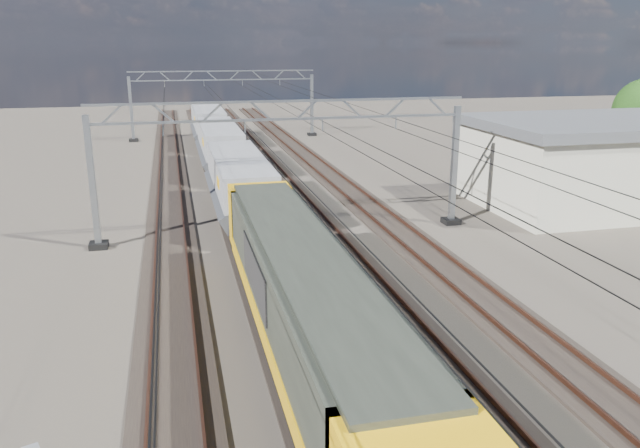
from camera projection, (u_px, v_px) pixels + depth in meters
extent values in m
plane|color=#2A251F|center=(301.00, 259.00, 29.53)|extent=(160.00, 160.00, 0.00)
cube|color=black|center=(171.00, 268.00, 28.18)|extent=(2.60, 140.00, 0.12)
cube|color=brown|center=(155.00, 266.00, 27.97)|extent=(0.08, 140.00, 0.16)
cube|color=brown|center=(187.00, 264.00, 28.29)|extent=(0.08, 140.00, 0.16)
cube|color=black|center=(259.00, 261.00, 29.07)|extent=(2.60, 140.00, 0.12)
cube|color=brown|center=(244.00, 259.00, 28.86)|extent=(0.08, 140.00, 0.16)
cube|color=brown|center=(274.00, 257.00, 29.18)|extent=(0.08, 140.00, 0.16)
cube|color=black|center=(342.00, 255.00, 29.95)|extent=(2.60, 140.00, 0.12)
cube|color=brown|center=(327.00, 253.00, 29.75)|extent=(0.08, 140.00, 0.16)
cube|color=brown|center=(356.00, 251.00, 30.07)|extent=(0.08, 140.00, 0.16)
cube|color=black|center=(420.00, 249.00, 30.84)|extent=(2.60, 140.00, 0.12)
cube|color=brown|center=(406.00, 247.00, 30.64)|extent=(0.08, 140.00, 0.16)
cube|color=brown|center=(433.00, 245.00, 30.96)|extent=(0.08, 140.00, 0.16)
cube|color=gray|center=(92.00, 184.00, 30.23)|extent=(0.30, 0.30, 6.60)
cube|color=gray|center=(454.00, 166.00, 34.45)|extent=(0.30, 0.30, 6.60)
cube|color=black|center=(99.00, 245.00, 31.11)|extent=(0.90, 0.90, 0.30)
cube|color=black|center=(451.00, 221.00, 35.33)|extent=(0.90, 0.90, 0.30)
cube|color=gray|center=(284.00, 101.00, 31.29)|extent=(19.30, 0.18, 0.12)
cube|color=gray|center=(284.00, 119.00, 31.54)|extent=(19.30, 0.18, 0.12)
cube|color=gray|center=(112.00, 114.00, 29.57)|extent=(1.03, 0.10, 0.94)
cube|color=gray|center=(163.00, 113.00, 30.10)|extent=(1.03, 0.10, 0.94)
cube|color=gray|center=(213.00, 112.00, 30.63)|extent=(1.03, 0.10, 0.94)
cube|color=gray|center=(261.00, 111.00, 31.15)|extent=(1.03, 0.10, 0.94)
cube|color=gray|center=(307.00, 110.00, 31.68)|extent=(1.03, 0.10, 0.94)
cube|color=gray|center=(352.00, 109.00, 32.21)|extent=(1.03, 0.10, 0.94)
cube|color=gray|center=(395.00, 107.00, 32.74)|extent=(1.03, 0.10, 0.94)
cube|color=gray|center=(437.00, 106.00, 33.26)|extent=(1.03, 0.10, 0.94)
cube|color=gray|center=(163.00, 129.00, 30.30)|extent=(0.06, 0.06, 0.65)
cube|color=gray|center=(245.00, 127.00, 31.19)|extent=(0.06, 0.06, 0.65)
cube|color=gray|center=(322.00, 124.00, 32.08)|extent=(0.06, 0.06, 0.65)
cube|color=gray|center=(396.00, 122.00, 32.97)|extent=(0.06, 0.06, 0.65)
cube|color=gray|center=(131.00, 110.00, 63.86)|extent=(0.30, 0.30, 6.60)
cube|color=gray|center=(312.00, 105.00, 68.08)|extent=(0.30, 0.30, 6.60)
cube|color=black|center=(134.00, 140.00, 64.74)|extent=(0.90, 0.90, 0.30)
cube|color=black|center=(312.00, 134.00, 68.96)|extent=(0.90, 0.90, 0.30)
cube|color=gray|center=(223.00, 71.00, 64.92)|extent=(19.30, 0.18, 0.12)
cube|color=gray|center=(223.00, 80.00, 65.17)|extent=(19.30, 0.18, 0.12)
cube|color=gray|center=(141.00, 76.00, 63.20)|extent=(1.03, 0.10, 0.94)
cube|color=gray|center=(165.00, 76.00, 63.73)|extent=(1.03, 0.10, 0.94)
cube|color=gray|center=(188.00, 76.00, 64.26)|extent=(1.03, 0.10, 0.94)
cube|color=gray|center=(212.00, 76.00, 64.78)|extent=(1.03, 0.10, 0.94)
cube|color=gray|center=(234.00, 75.00, 65.31)|extent=(1.03, 0.10, 0.94)
cube|color=gray|center=(257.00, 75.00, 65.84)|extent=(1.03, 0.10, 0.94)
cube|color=gray|center=(279.00, 75.00, 66.37)|extent=(1.03, 0.10, 0.94)
cube|color=gray|center=(301.00, 75.00, 66.89)|extent=(1.03, 0.10, 0.94)
cube|color=gray|center=(165.00, 84.00, 63.93)|extent=(0.06, 0.06, 0.65)
cube|color=gray|center=(204.00, 83.00, 64.82)|extent=(0.06, 0.06, 0.65)
cube|color=gray|center=(242.00, 83.00, 65.71)|extent=(0.06, 0.06, 0.65)
cube|color=gray|center=(280.00, 82.00, 66.60)|extent=(0.06, 0.06, 0.65)
cylinder|color=black|center=(164.00, 126.00, 34.13)|extent=(0.03, 140.00, 0.03)
cylinder|color=black|center=(163.00, 117.00, 33.99)|extent=(0.03, 140.00, 0.03)
cylinder|color=black|center=(237.00, 124.00, 35.02)|extent=(0.03, 140.00, 0.03)
cylinder|color=black|center=(236.00, 115.00, 34.88)|extent=(0.03, 140.00, 0.03)
cylinder|color=black|center=(306.00, 122.00, 35.91)|extent=(0.03, 140.00, 0.03)
cylinder|color=black|center=(306.00, 113.00, 35.77)|extent=(0.03, 140.00, 0.03)
cylinder|color=black|center=(372.00, 120.00, 36.79)|extent=(0.03, 140.00, 0.03)
cylinder|color=black|center=(373.00, 111.00, 36.65)|extent=(0.03, 140.00, 0.03)
cube|color=black|center=(271.00, 274.00, 25.57)|extent=(2.20, 3.60, 0.60)
cube|color=black|center=(303.00, 335.00, 19.39)|extent=(2.65, 20.00, 0.25)
cube|color=black|center=(303.00, 346.00, 19.50)|extent=(2.20, 4.50, 0.75)
cube|color=#292D26|center=(303.00, 292.00, 18.99)|extent=(2.65, 17.00, 2.60)
cube|color=#FFB90D|center=(260.00, 327.00, 18.97)|extent=(0.04, 17.00, 0.60)
cube|color=#FFB90D|center=(345.00, 318.00, 19.57)|extent=(0.04, 17.00, 0.60)
cube|color=black|center=(254.00, 274.00, 19.53)|extent=(0.05, 5.00, 1.40)
cube|color=black|center=(338.00, 267.00, 20.13)|extent=(0.05, 5.00, 1.40)
cube|color=#292D26|center=(303.00, 250.00, 18.61)|extent=(2.25, 18.00, 0.15)
cube|color=#FFB90D|center=(261.00, 215.00, 27.49)|extent=(2.65, 1.80, 2.60)
cube|color=#FFB90D|center=(257.00, 199.00, 28.24)|extent=(2.60, 0.46, 1.52)
cube|color=black|center=(245.00, 197.00, 28.18)|extent=(0.85, 0.08, 0.75)
cube|color=black|center=(269.00, 196.00, 28.43)|extent=(0.85, 0.08, 0.75)
cylinder|color=black|center=(240.00, 239.00, 28.82)|extent=(0.36, 0.50, 0.36)
cylinder|color=black|center=(276.00, 236.00, 29.19)|extent=(0.36, 0.50, 0.36)
cylinder|color=white|center=(245.00, 227.00, 28.61)|extent=(0.20, 0.08, 0.20)
cylinder|color=white|center=(271.00, 225.00, 28.88)|extent=(0.20, 0.08, 0.20)
cube|color=black|center=(250.00, 229.00, 31.83)|extent=(2.20, 2.60, 0.55)
cube|color=black|center=(233.00, 190.00, 40.24)|extent=(2.20, 2.60, 0.55)
cube|color=black|center=(240.00, 201.00, 35.94)|extent=(2.40, 13.00, 0.20)
cube|color=gray|center=(239.00, 172.00, 35.46)|extent=(2.80, 12.00, 1.80)
cube|color=#474B4F|center=(223.00, 194.00, 35.60)|extent=(1.48, 12.00, 1.36)
cube|color=#474B4F|center=(256.00, 192.00, 36.02)|extent=(1.48, 12.00, 1.36)
cube|color=#FFB90D|center=(218.00, 183.00, 32.31)|extent=(0.04, 1.20, 0.50)
cube|color=black|center=(225.00, 174.00, 45.10)|extent=(2.20, 2.60, 0.55)
cube|color=black|center=(216.00, 154.00, 53.51)|extent=(2.20, 2.60, 0.55)
cube|color=black|center=(220.00, 159.00, 49.20)|extent=(2.40, 13.00, 0.20)
cube|color=gray|center=(219.00, 137.00, 48.72)|extent=(2.80, 12.00, 1.80)
cube|color=#474B4F|center=(208.00, 153.00, 48.86)|extent=(1.48, 12.00, 1.36)
cube|color=#474B4F|center=(232.00, 152.00, 49.28)|extent=(1.48, 12.00, 1.36)
cube|color=#FFB90D|center=(203.00, 142.00, 45.58)|extent=(0.04, 1.20, 0.50)
cube|color=black|center=(212.00, 144.00, 58.36)|extent=(2.20, 2.60, 0.55)
cube|color=black|center=(206.00, 132.00, 66.77)|extent=(2.20, 2.60, 0.55)
cube|color=black|center=(209.00, 134.00, 62.47)|extent=(2.40, 13.00, 0.20)
cube|color=gray|center=(208.00, 117.00, 61.99)|extent=(2.80, 12.00, 1.80)
cube|color=#474B4F|center=(199.00, 130.00, 62.13)|extent=(1.48, 12.00, 1.36)
cube|color=#474B4F|center=(218.00, 129.00, 62.55)|extent=(1.48, 12.00, 1.36)
cube|color=#FFB90D|center=(195.00, 120.00, 58.84)|extent=(0.04, 1.20, 0.50)
cube|color=beige|center=(622.00, 166.00, 39.34)|extent=(18.00, 10.00, 4.80)
cube|color=slate|center=(628.00, 123.00, 38.59)|extent=(18.60, 10.60, 0.60)
cylinder|color=#3A2B1A|center=(640.00, 151.00, 48.78)|extent=(0.70, 0.70, 3.48)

